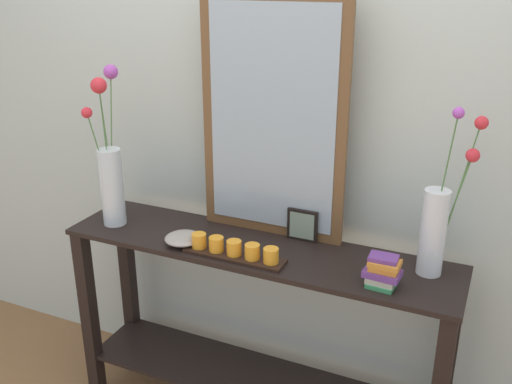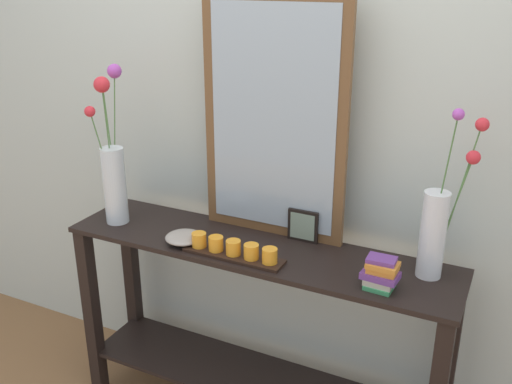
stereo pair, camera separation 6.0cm
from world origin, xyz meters
name	(u,v)px [view 2 (the right image)]	position (x,y,z in m)	size (l,w,h in m)	color
wall_back	(289,103)	(0.00, 0.30, 1.35)	(6.40, 0.08, 2.70)	beige
console_table	(256,320)	(0.00, 0.00, 0.52)	(1.56, 0.37, 0.85)	black
mirror_leaning	(275,120)	(0.00, 0.15, 1.32)	(0.59, 0.03, 0.94)	brown
tall_vase_left	(113,168)	(-0.64, -0.04, 1.09)	(0.16, 0.21, 0.64)	silver
vase_right	(436,226)	(0.64, 0.07, 1.04)	(0.17, 0.15, 0.60)	silver
candle_tray	(233,250)	(-0.04, -0.11, 0.88)	(0.39, 0.09, 0.07)	black
picture_frame_small	(303,226)	(0.14, 0.13, 0.91)	(0.12, 0.01, 0.13)	black
decorative_bowl	(184,237)	(-0.27, -0.09, 0.87)	(0.15, 0.15, 0.04)	#9E9389
book_stack	(381,274)	(0.51, -0.09, 0.90)	(0.13, 0.10, 0.11)	#388E56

